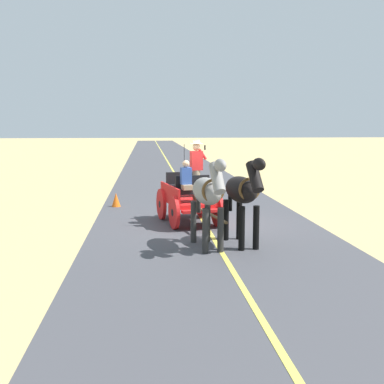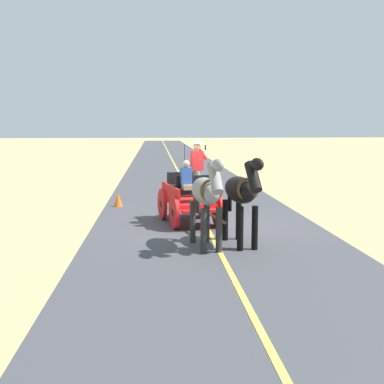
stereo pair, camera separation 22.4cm
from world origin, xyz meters
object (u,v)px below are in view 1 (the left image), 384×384
at_px(horse_drawn_carriage, 189,196).
at_px(horse_off_side, 208,194).
at_px(horse_near_side, 243,192).
at_px(traffic_cone, 116,200).

xyz_separation_m(horse_drawn_carriage, horse_off_side, (-0.18, 3.06, 0.51)).
bearing_deg(horse_near_side, traffic_cone, -60.80).
relative_size(horse_near_side, horse_off_side, 1.00).
distance_m(horse_near_side, traffic_cone, 7.08).
bearing_deg(horse_drawn_carriage, horse_off_side, 93.31).
xyz_separation_m(horse_drawn_carriage, traffic_cone, (2.37, -3.23, -0.57)).
height_order(horse_drawn_carriage, horse_off_side, horse_drawn_carriage).
bearing_deg(horse_near_side, horse_drawn_carriage, -70.08).
bearing_deg(horse_off_side, horse_near_side, -168.26).
height_order(horse_drawn_carriage, horse_near_side, horse_drawn_carriage).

